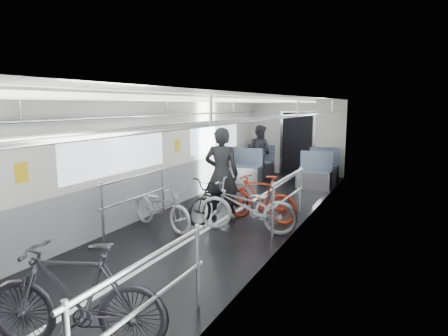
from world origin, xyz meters
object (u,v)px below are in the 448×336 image
object	(u,v)px
bike_right_mid	(247,206)
bike_right_near	(76,297)
bike_right_far	(260,198)
person_standing	(222,174)
bike_left_far	(162,207)
bike_aisle	(221,199)
person_seated	(260,151)

from	to	relation	value
bike_right_mid	bike_right_near	bearing A→B (deg)	-10.18
bike_right_far	person_standing	size ratio (longest dim) A/B	0.84
bike_left_far	bike_right_far	xyz separation A→B (m)	(1.48, 1.20, 0.05)
bike_right_near	bike_aisle	bearing A→B (deg)	167.51
bike_aisle	person_standing	xyz separation A→B (m)	(-0.04, 0.10, 0.47)
bike_left_far	person_seated	world-z (taller)	person_seated
bike_right_far	bike_left_far	bearing A→B (deg)	-44.41
bike_right_near	bike_right_mid	xyz separation A→B (m)	(0.14, 3.89, -0.05)
bike_left_far	person_standing	bearing A→B (deg)	-19.04
bike_left_far	bike_right_near	size ratio (longest dim) A/B	0.91
person_standing	person_seated	world-z (taller)	person_standing
bike_left_far	bike_aisle	bearing A→B (deg)	-23.47
bike_aisle	person_standing	world-z (taller)	person_standing
bike_left_far	bike_aisle	world-z (taller)	bike_aisle
person_seated	bike_right_near	bearing A→B (deg)	118.25
bike_left_far	bike_right_near	world-z (taller)	bike_right_near
person_seated	bike_right_mid	bearing A→B (deg)	126.39
bike_aisle	person_standing	distance (m)	0.48
bike_left_far	bike_aisle	size ratio (longest dim) A/B	0.93
bike_left_far	person_standing	distance (m)	1.34
bike_left_far	bike_right_far	bearing A→B (deg)	-33.40
person_standing	bike_left_far	bearing A→B (deg)	38.87
person_seated	bike_right_far	bearing A→B (deg)	128.86
bike_right_near	person_seated	bearing A→B (deg)	169.48
bike_left_far	bike_right_mid	distance (m)	1.57
bike_right_far	person_standing	xyz separation A→B (m)	(-0.74, -0.20, 0.45)
bike_right_far	person_standing	distance (m)	0.89
bike_left_far	bike_aisle	distance (m)	1.19
bike_right_far	bike_right_near	bearing A→B (deg)	4.97
bike_right_mid	bike_aisle	world-z (taller)	bike_right_mid
bike_right_near	bike_right_mid	bearing A→B (deg)	157.95
person_seated	person_standing	bearing A→B (deg)	119.75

